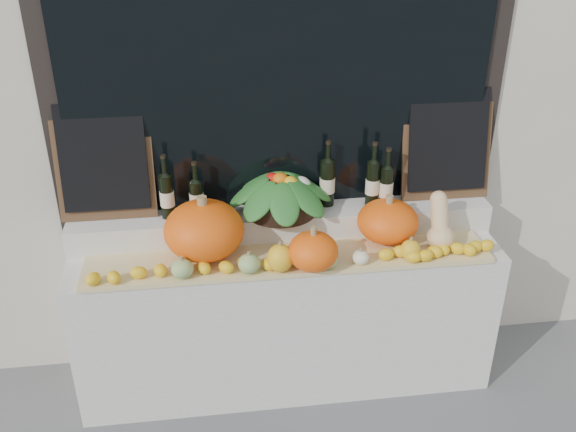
{
  "coord_description": "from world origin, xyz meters",
  "views": [
    {
      "loc": [
        -0.38,
        -1.4,
        2.66
      ],
      "look_at": [
        0.0,
        1.45,
        1.12
      ],
      "focal_mm": 40.0,
      "sensor_mm": 36.0,
      "label": 1
    }
  ],
  "objects_px": {
    "butternut_squash": "(440,225)",
    "produce_bowl": "(280,193)",
    "pumpkin_left": "(204,230)",
    "pumpkin_right": "(388,221)",
    "wine_bottle_tall": "(327,182)"
  },
  "relations": [
    {
      "from": "produce_bowl",
      "to": "butternut_squash",
      "type": "bearing_deg",
      "value": -16.75
    },
    {
      "from": "pumpkin_left",
      "to": "butternut_squash",
      "type": "relative_size",
      "value": 1.42
    },
    {
      "from": "pumpkin_left",
      "to": "pumpkin_right",
      "type": "distance_m",
      "value": 0.97
    },
    {
      "from": "pumpkin_left",
      "to": "wine_bottle_tall",
      "type": "bearing_deg",
      "value": 19.04
    },
    {
      "from": "wine_bottle_tall",
      "to": "pumpkin_left",
      "type": "bearing_deg",
      "value": -160.96
    },
    {
      "from": "butternut_squash",
      "to": "produce_bowl",
      "type": "xyz_separation_m",
      "value": [
        -0.81,
        0.25,
        0.12
      ]
    },
    {
      "from": "wine_bottle_tall",
      "to": "butternut_squash",
      "type": "bearing_deg",
      "value": -27.97
    },
    {
      "from": "pumpkin_left",
      "to": "wine_bottle_tall",
      "type": "xyz_separation_m",
      "value": [
        0.68,
        0.23,
        0.12
      ]
    },
    {
      "from": "produce_bowl",
      "to": "pumpkin_right",
      "type": "bearing_deg",
      "value": -15.51
    },
    {
      "from": "pumpkin_right",
      "to": "wine_bottle_tall",
      "type": "xyz_separation_m",
      "value": [
        -0.29,
        0.2,
        0.15
      ]
    },
    {
      "from": "produce_bowl",
      "to": "wine_bottle_tall",
      "type": "distance_m",
      "value": 0.27
    },
    {
      "from": "butternut_squash",
      "to": "wine_bottle_tall",
      "type": "relative_size",
      "value": 0.77
    },
    {
      "from": "pumpkin_right",
      "to": "produce_bowl",
      "type": "bearing_deg",
      "value": 164.49
    },
    {
      "from": "wine_bottle_tall",
      "to": "produce_bowl",
      "type": "bearing_deg",
      "value": -169.7
    },
    {
      "from": "butternut_squash",
      "to": "produce_bowl",
      "type": "relative_size",
      "value": 0.49
    }
  ]
}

